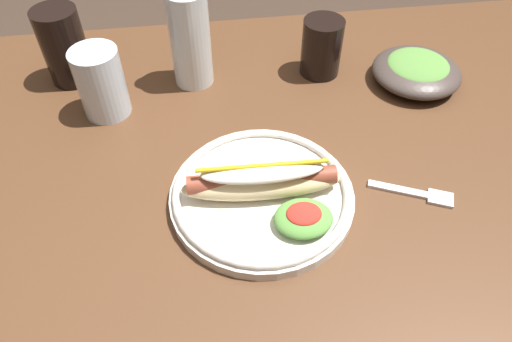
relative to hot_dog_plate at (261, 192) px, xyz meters
name	(u,v)px	position (x,y,z in m)	size (l,w,h in m)	color
dining_table	(253,195)	(0.00, 0.10, -0.12)	(1.35, 0.81, 0.74)	#51331E
hot_dog_plate	(261,192)	(0.00, 0.00, 0.00)	(0.26, 0.26, 0.08)	silver
fork	(418,194)	(0.22, -0.02, -0.02)	(0.12, 0.07, 0.00)	silver
soda_cup	(64,46)	(-0.30, 0.34, 0.05)	(0.08, 0.08, 0.13)	black
water_cup	(101,83)	(-0.23, 0.23, 0.04)	(0.08, 0.08, 0.12)	silver
extra_cup	(322,47)	(0.15, 0.30, 0.03)	(0.07, 0.07, 0.10)	black
glass_bottle	(190,35)	(-0.08, 0.30, 0.07)	(0.07, 0.07, 0.23)	silver
side_bowl	(417,70)	(0.32, 0.24, 0.00)	(0.16, 0.16, 0.05)	#423833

